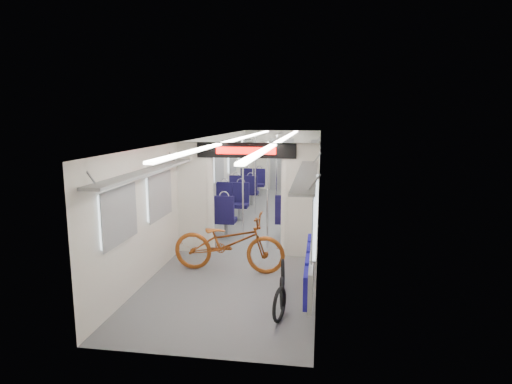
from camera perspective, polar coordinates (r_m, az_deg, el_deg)
carriage at (r=10.40m, az=0.42°, el=2.76°), size 12.00×12.02×2.31m
bicycle at (r=7.88m, az=-3.65°, el=-6.74°), size 2.09×0.78×1.09m
flip_bench at (r=6.58m, az=7.22°, el=-9.90°), size 0.12×2.13×0.55m
bike_hoop_a at (r=6.13m, az=3.13°, el=-14.98°), size 0.16×0.50×0.50m
bike_hoop_b at (r=6.49m, az=3.47°, el=-13.56°), size 0.12×0.49×0.49m
bike_hoop_c at (r=7.28m, az=3.58°, el=-10.92°), size 0.11×0.48×0.48m
seat_bay_near_left at (r=10.98m, az=-4.23°, el=-1.88°), size 0.93×2.17×1.13m
seat_bay_near_right at (r=10.94m, az=5.63°, el=-1.90°), size 0.95×2.24×1.15m
seat_bay_far_left at (r=14.55m, az=-1.02°, el=0.99°), size 0.90×2.01×1.08m
seat_bay_far_right at (r=14.35m, az=6.36°, el=0.91°), size 0.94×2.21×1.14m
stanchion_near_left at (r=9.59m, az=-1.75°, el=0.01°), size 0.04×0.04×2.30m
stanchion_near_right at (r=9.09m, az=1.54°, el=-0.54°), size 0.04×0.04×2.30m
stanchion_far_left at (r=12.37m, az=-0.10°, el=2.28°), size 0.04×0.04×2.30m
stanchion_far_right at (r=12.22m, az=2.73°, el=2.17°), size 0.04×0.04×2.30m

